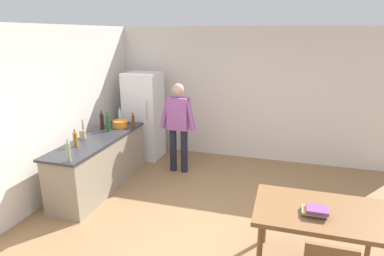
{
  "coord_description": "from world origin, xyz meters",
  "views": [
    {
      "loc": [
        0.95,
        -3.64,
        2.57
      ],
      "look_at": [
        -0.44,
        1.02,
        1.14
      ],
      "focal_mm": 30.34,
      "sensor_mm": 36.0,
      "label": 1
    }
  ],
  "objects_px": {
    "cooking_pot": "(120,124)",
    "book_stack": "(315,211)",
    "person": "(178,122)",
    "bottle_wine_dark": "(102,122)",
    "bottle_wine_green": "(108,123)",
    "bottle_oil_amber": "(75,139)",
    "bottle_beer_brown": "(133,121)",
    "bottle_vinegar_tall": "(68,152)",
    "utensil_jar": "(83,134)",
    "refrigerator": "(144,116)",
    "bottle_water_clear": "(120,117)",
    "dining_table": "(321,217)"
  },
  "relations": [
    {
      "from": "utensil_jar",
      "to": "book_stack",
      "type": "relative_size",
      "value": 1.21
    },
    {
      "from": "cooking_pot",
      "to": "bottle_water_clear",
      "type": "distance_m",
      "value": 0.28
    },
    {
      "from": "person",
      "to": "refrigerator",
      "type": "bearing_deg",
      "value": 149.77
    },
    {
      "from": "cooking_pot",
      "to": "utensil_jar",
      "type": "height_order",
      "value": "utensil_jar"
    },
    {
      "from": "bottle_water_clear",
      "to": "bottle_wine_dark",
      "type": "bearing_deg",
      "value": -101.59
    },
    {
      "from": "bottle_vinegar_tall",
      "to": "bottle_beer_brown",
      "type": "bearing_deg",
      "value": 88.32
    },
    {
      "from": "person",
      "to": "book_stack",
      "type": "xyz_separation_m",
      "value": [
        2.27,
        -2.26,
        -0.19
      ]
    },
    {
      "from": "person",
      "to": "cooking_pot",
      "type": "height_order",
      "value": "person"
    },
    {
      "from": "bottle_wine_dark",
      "to": "bottle_oil_amber",
      "type": "distance_m",
      "value": 0.93
    },
    {
      "from": "bottle_beer_brown",
      "to": "bottle_vinegar_tall",
      "type": "relative_size",
      "value": 0.81
    },
    {
      "from": "cooking_pot",
      "to": "bottle_vinegar_tall",
      "type": "relative_size",
      "value": 1.25
    },
    {
      "from": "refrigerator",
      "to": "bottle_vinegar_tall",
      "type": "bearing_deg",
      "value": -87.8
    },
    {
      "from": "refrigerator",
      "to": "bottle_vinegar_tall",
      "type": "distance_m",
      "value": 2.62
    },
    {
      "from": "bottle_beer_brown",
      "to": "book_stack",
      "type": "height_order",
      "value": "bottle_beer_brown"
    },
    {
      "from": "bottle_vinegar_tall",
      "to": "bottle_water_clear",
      "type": "bearing_deg",
      "value": 98.39
    },
    {
      "from": "bottle_wine_dark",
      "to": "refrigerator",
      "type": "bearing_deg",
      "value": 76.0
    },
    {
      "from": "utensil_jar",
      "to": "bottle_wine_dark",
      "type": "distance_m",
      "value": 0.54
    },
    {
      "from": "dining_table",
      "to": "cooking_pot",
      "type": "xyz_separation_m",
      "value": [
        -3.36,
        1.8,
        0.29
      ]
    },
    {
      "from": "person",
      "to": "cooking_pot",
      "type": "distance_m",
      "value": 1.07
    },
    {
      "from": "dining_table",
      "to": "book_stack",
      "type": "xyz_separation_m",
      "value": [
        -0.08,
        -0.11,
        0.12
      ]
    },
    {
      "from": "bottle_vinegar_tall",
      "to": "bottle_oil_amber",
      "type": "height_order",
      "value": "bottle_vinegar_tall"
    },
    {
      "from": "cooking_pot",
      "to": "book_stack",
      "type": "height_order",
      "value": "cooking_pot"
    },
    {
      "from": "bottle_beer_brown",
      "to": "bottle_oil_amber",
      "type": "bearing_deg",
      "value": -104.89
    },
    {
      "from": "bottle_oil_amber",
      "to": "book_stack",
      "type": "height_order",
      "value": "bottle_oil_amber"
    },
    {
      "from": "utensil_jar",
      "to": "bottle_wine_green",
      "type": "bearing_deg",
      "value": 69.82
    },
    {
      "from": "cooking_pot",
      "to": "bottle_wine_dark",
      "type": "relative_size",
      "value": 1.18
    },
    {
      "from": "cooking_pot",
      "to": "bottle_beer_brown",
      "type": "height_order",
      "value": "bottle_beer_brown"
    },
    {
      "from": "person",
      "to": "bottle_vinegar_tall",
      "type": "xyz_separation_m",
      "value": [
        -0.85,
        -2.06,
        0.06
      ]
    },
    {
      "from": "person",
      "to": "utensil_jar",
      "type": "bearing_deg",
      "value": -138.31
    },
    {
      "from": "bottle_vinegar_tall",
      "to": "person",
      "type": "bearing_deg",
      "value": 67.58
    },
    {
      "from": "cooking_pot",
      "to": "bottle_wine_green",
      "type": "relative_size",
      "value": 1.18
    },
    {
      "from": "cooking_pot",
      "to": "bottle_wine_green",
      "type": "bearing_deg",
      "value": -104.89
    },
    {
      "from": "cooking_pot",
      "to": "refrigerator",
      "type": "bearing_deg",
      "value": 86.0
    },
    {
      "from": "refrigerator",
      "to": "bottle_vinegar_tall",
      "type": "xyz_separation_m",
      "value": [
        0.1,
        -2.61,
        0.14
      ]
    },
    {
      "from": "bottle_beer_brown",
      "to": "bottle_wine_green",
      "type": "height_order",
      "value": "bottle_wine_green"
    },
    {
      "from": "bottle_beer_brown",
      "to": "bottle_oil_amber",
      "type": "height_order",
      "value": "bottle_oil_amber"
    },
    {
      "from": "cooking_pot",
      "to": "book_stack",
      "type": "relative_size",
      "value": 1.51
    },
    {
      "from": "person",
      "to": "cooking_pot",
      "type": "relative_size",
      "value": 4.25
    },
    {
      "from": "refrigerator",
      "to": "bottle_oil_amber",
      "type": "relative_size",
      "value": 6.43
    },
    {
      "from": "dining_table",
      "to": "bottle_beer_brown",
      "type": "distance_m",
      "value": 3.69
    },
    {
      "from": "bottle_wine_green",
      "to": "bottle_water_clear",
      "type": "height_order",
      "value": "bottle_wine_green"
    },
    {
      "from": "cooking_pot",
      "to": "bottle_wine_green",
      "type": "height_order",
      "value": "bottle_wine_green"
    },
    {
      "from": "bottle_vinegar_tall",
      "to": "bottle_wine_green",
      "type": "relative_size",
      "value": 0.94
    },
    {
      "from": "person",
      "to": "bottle_water_clear",
      "type": "xyz_separation_m",
      "value": [
        -1.14,
        -0.11,
        0.05
      ]
    },
    {
      "from": "bottle_wine_dark",
      "to": "book_stack",
      "type": "bearing_deg",
      "value": -25.38
    },
    {
      "from": "bottle_wine_dark",
      "to": "bottle_oil_amber",
      "type": "bearing_deg",
      "value": -83.6
    },
    {
      "from": "refrigerator",
      "to": "cooking_pot",
      "type": "height_order",
      "value": "refrigerator"
    },
    {
      "from": "bottle_vinegar_tall",
      "to": "bottle_oil_amber",
      "type": "xyz_separation_m",
      "value": [
        -0.28,
        0.54,
        -0.02
      ]
    },
    {
      "from": "refrigerator",
      "to": "person",
      "type": "distance_m",
      "value": 1.1
    },
    {
      "from": "bottle_beer_brown",
      "to": "bottle_wine_dark",
      "type": "bearing_deg",
      "value": -141.77
    }
  ]
}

